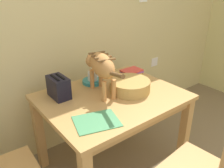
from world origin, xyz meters
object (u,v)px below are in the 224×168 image
(book_stack, at_px, (131,73))
(toaster, at_px, (59,87))
(magazine, at_px, (97,121))
(coffee_mug, at_px, (93,76))
(saucer_bowl, at_px, (93,81))
(dining_table, at_px, (112,105))
(wicker_basket, at_px, (130,86))
(cat, at_px, (101,66))

(book_stack, height_order, toaster, toaster)
(magazine, distance_m, book_stack, 0.83)
(coffee_mug, relative_size, toaster, 0.64)
(magazine, bearing_deg, saucer_bowl, 75.15)
(dining_table, relative_size, toaster, 5.57)
(wicker_basket, bearing_deg, coffee_mug, 114.22)
(book_stack, distance_m, wicker_basket, 0.32)
(saucer_bowl, height_order, toaster, toaster)
(magazine, xyz_separation_m, book_stack, (0.70, 0.44, 0.03))
(cat, bearing_deg, saucer_bowl, 90.00)
(coffee_mug, bearing_deg, wicker_basket, -65.78)
(toaster, bearing_deg, dining_table, -33.77)
(dining_table, bearing_deg, coffee_mug, 87.16)
(toaster, bearing_deg, coffee_mug, 10.01)
(saucer_bowl, distance_m, book_stack, 0.38)
(cat, bearing_deg, toaster, 169.90)
(wicker_basket, bearing_deg, toaster, 152.64)
(cat, height_order, magazine, cat)
(magazine, bearing_deg, book_stack, 48.65)
(wicker_basket, bearing_deg, dining_table, 169.04)
(dining_table, relative_size, book_stack, 5.12)
(saucer_bowl, xyz_separation_m, magazine, (-0.33, -0.54, -0.01))
(book_stack, xyz_separation_m, toaster, (-0.73, 0.03, 0.05))
(cat, bearing_deg, wicker_basket, -21.07)
(book_stack, bearing_deg, coffee_mug, 165.11)
(coffee_mug, bearing_deg, dining_table, -92.84)
(saucer_bowl, relative_size, coffee_mug, 1.47)
(coffee_mug, relative_size, book_stack, 0.59)
(saucer_bowl, xyz_separation_m, book_stack, (0.37, -0.10, 0.02))
(dining_table, distance_m, book_stack, 0.45)
(book_stack, distance_m, toaster, 0.74)
(wicker_basket, relative_size, toaster, 1.69)
(wicker_basket, bearing_deg, cat, 146.14)
(cat, relative_size, wicker_basket, 1.86)
(saucer_bowl, xyz_separation_m, wicker_basket, (0.15, -0.33, 0.04))
(saucer_bowl, height_order, magazine, saucer_bowl)
(cat, distance_m, toaster, 0.37)
(book_stack, bearing_deg, toaster, 177.39)
(saucer_bowl, distance_m, magazine, 0.63)
(coffee_mug, bearing_deg, magazine, -121.54)
(cat, relative_size, coffee_mug, 4.92)
(dining_table, bearing_deg, magazine, -142.83)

